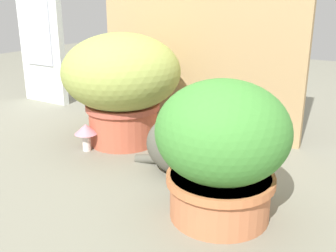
% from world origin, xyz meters
% --- Properties ---
extents(ground_plane, '(6.00, 6.00, 0.00)m').
position_xyz_m(ground_plane, '(0.00, 0.00, 0.00)').
color(ground_plane, gray).
extents(cardboard_backdrop, '(1.02, 0.03, 0.98)m').
position_xyz_m(cardboard_backdrop, '(-0.02, 0.50, 0.49)').
color(cardboard_backdrop, tan).
rests_on(cardboard_backdrop, ground).
extents(window_panel_white, '(0.33, 0.05, 0.99)m').
position_xyz_m(window_panel_white, '(-1.03, 0.48, 0.50)').
color(window_panel_white, white).
rests_on(window_panel_white, ground).
extents(grass_planter, '(0.50, 0.50, 0.48)m').
position_xyz_m(grass_planter, '(-0.20, 0.17, 0.28)').
color(grass_planter, '#BF5940').
rests_on(grass_planter, ground).
extents(leafy_planter, '(0.38, 0.38, 0.41)m').
position_xyz_m(leafy_planter, '(0.43, -0.17, 0.22)').
color(leafy_planter, '#C27149').
rests_on(leafy_planter, ground).
extents(cat, '(0.39, 0.20, 0.32)m').
position_xyz_m(cat, '(0.20, 0.02, 0.12)').
color(cat, '#57564A').
rests_on(cat, ground).
extents(mushroom_ornament_red, '(0.08, 0.08, 0.11)m').
position_xyz_m(mushroom_ornament_red, '(-0.14, 0.09, 0.08)').
color(mushroom_ornament_red, beige).
rests_on(mushroom_ornament_red, ground).
extents(mushroom_ornament_pink, '(0.10, 0.10, 0.12)m').
position_xyz_m(mushroom_ornament_pink, '(-0.26, 0.01, 0.09)').
color(mushroom_ornament_pink, silver).
rests_on(mushroom_ornament_pink, ground).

